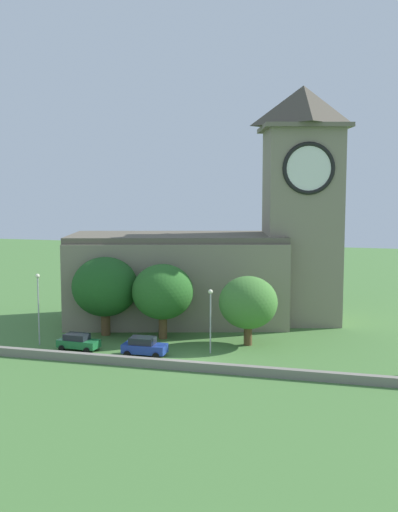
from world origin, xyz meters
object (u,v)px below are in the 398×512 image
car_green (78,342)px  streetlamp_west_end (38,298)px  church (225,249)px  car_blue (144,346)px  streetlamp_west_mid (210,310)px  tree_riverside_west (105,287)px  tree_churchyard (163,292)px  tree_riverside_east (248,303)px

car_green → streetlamp_west_end: (-4.75, 0.77, 4.08)m
church → car_blue: (-4.03, -17.50, -7.84)m
streetlamp_west_mid → car_green: bearing=-170.0°
car_green → tree_riverside_west: tree_riverside_west is taller
car_blue → tree_churchyard: (-0.43, 6.99, 4.14)m
car_blue → streetlamp_west_end: streetlamp_west_end is taller
tree_riverside_west → tree_churchyard: tree_riverside_west is taller
tree_churchyard → tree_riverside_east: bearing=-2.0°
car_blue → tree_riverside_west: tree_riverside_west is taller
streetlamp_west_end → tree_riverside_east: 21.49m
church → tree_riverside_west: (-11.03, -10.63, -3.42)m
streetlamp_west_end → tree_churchyard: bearing=27.3°
streetlamp_west_mid → tree_churchyard: (-6.36, 4.37, 0.78)m
church → car_blue: church is taller
car_blue → tree_riverside_west: (-7.00, 6.87, 4.43)m
tree_riverside_east → car_green: bearing=-158.4°
church → car_blue: 19.60m
tree_riverside_east → streetlamp_west_end: bearing=-165.0°
church → streetlamp_west_mid: size_ratio=5.42×
church → car_green: 21.96m
streetlamp_west_end → tree_riverside_east: size_ratio=1.03×
car_green → tree_riverside_west: bearing=89.1°
car_blue → tree_churchyard: bearing=93.5°
tree_churchyard → streetlamp_west_end: bearing=-152.7°
tree_riverside_east → tree_churchyard: tree_churchyard is taller
car_green → streetlamp_west_end: 6.31m
car_green → tree_riverside_east: size_ratio=0.59×
car_green → tree_churchyard: bearing=45.0°
tree_riverside_west → tree_riverside_east: (15.89, -0.22, -0.92)m
streetlamp_west_mid → streetlamp_west_end: bearing=-175.1°
car_green → tree_riverside_east: bearing=21.6°
tree_riverside_east → tree_churchyard: size_ratio=0.89×
streetlamp_west_mid → tree_riverside_east: 5.02m
streetlamp_west_mid → tree_churchyard: bearing=145.5°
car_green → tree_churchyard: (6.68, 6.67, 4.24)m
car_green → car_blue: car_blue is taller
tree_riverside_east → streetlamp_west_mid: bearing=-126.3°
car_blue → streetlamp_west_mid: streetlamp_west_mid is taller
car_blue → streetlamp_west_mid: bearing=23.8°
car_green → car_blue: size_ratio=1.00×
church → tree_riverside_west: bearing=-136.1°
tree_riverside_west → car_blue: bearing=-44.5°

